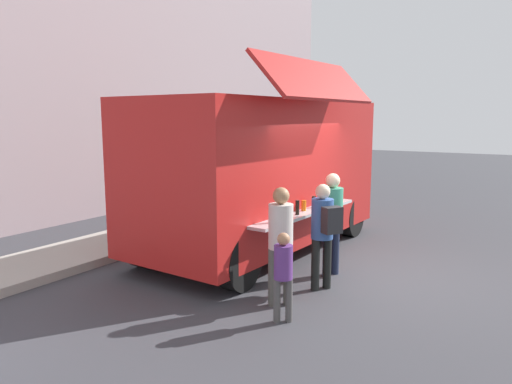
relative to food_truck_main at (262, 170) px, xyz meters
The scene contains 7 objects.
ground_plane 2.87m from the food_truck_main, 97.68° to the right, with size 60.00×60.00×0.00m, color #38383D.
food_truck_main is the anchor object (origin of this frame).
trash_bin 4.42m from the food_truck_main, 32.90° to the left, with size 0.60×0.60×0.95m, color #2D6139.
customer_front_ordering 2.03m from the food_truck_main, 111.91° to the right, with size 0.35×0.35×1.71m.
customer_mid_with_backpack 2.51m from the food_truck_main, 125.95° to the right, with size 0.46×0.53×1.63m.
customer_rear_waiting 2.93m from the food_truck_main, 143.08° to the right, with size 0.34×0.34×1.67m.
child_near_queue 3.55m from the food_truck_main, 143.74° to the right, with size 0.24×0.24×1.18m.
Camera 1 is at (-7.61, -2.51, 2.62)m, focal length 33.75 mm.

